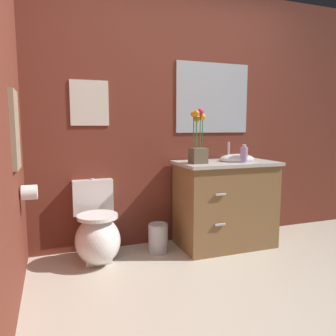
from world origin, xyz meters
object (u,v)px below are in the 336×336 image
(trash_bin, at_px, (158,238))
(wall_poster, at_px, (89,103))
(flower_vase, at_px, (198,146))
(hanging_towel, at_px, (15,130))
(lotion_bottle, at_px, (244,154))
(wall_mirror, at_px, (213,98))
(vanity_cabinet, at_px, (225,202))
(soap_bottle, at_px, (244,153))
(toilet_paper_roll, at_px, (30,192))
(toilet, at_px, (97,234))

(trash_bin, xyz_separation_m, wall_poster, (-0.56, 0.26, 1.23))
(flower_vase, distance_m, hanging_towel, 1.52)
(flower_vase, relative_size, lotion_bottle, 3.01)
(flower_vase, bearing_deg, wall_mirror, 47.13)
(vanity_cabinet, relative_size, hanging_towel, 1.94)
(soap_bottle, distance_m, hanging_towel, 2.08)
(wall_mirror, distance_m, hanging_towel, 1.94)
(toilet_paper_roll, bearing_deg, flower_vase, 4.87)
(soap_bottle, height_order, wall_poster, wall_poster)
(vanity_cabinet, height_order, toilet_paper_roll, vanity_cabinet)
(trash_bin, height_order, hanging_towel, hanging_towel)
(toilet, xyz_separation_m, toilet_paper_roll, (-0.50, -0.20, 0.44))
(hanging_towel, height_order, toilet_paper_roll, hanging_towel)
(flower_vase, height_order, wall_poster, wall_poster)
(toilet, xyz_separation_m, trash_bin, (0.56, 0.01, -0.11))
(hanging_towel, distance_m, toilet_paper_roll, 0.50)
(flower_vase, xyz_separation_m, toilet_paper_roll, (-1.42, -0.12, -0.31))
(vanity_cabinet, xyz_separation_m, lotion_bottle, (0.12, -0.12, 0.48))
(toilet, distance_m, trash_bin, 0.57)
(vanity_cabinet, distance_m, toilet_paper_roll, 1.77)
(toilet, height_order, lotion_bottle, lotion_bottle)
(lotion_bottle, bearing_deg, flower_vase, 171.40)
(lotion_bottle, bearing_deg, vanity_cabinet, 136.25)
(lotion_bottle, bearing_deg, wall_poster, 163.21)
(wall_mirror, bearing_deg, hanging_towel, -159.87)
(trash_bin, bearing_deg, lotion_bottle, -10.46)
(toilet_paper_roll, bearing_deg, toilet, 21.27)
(trash_bin, bearing_deg, vanity_cabinet, -2.70)
(trash_bin, bearing_deg, hanging_towel, -160.52)
(wall_poster, height_order, toilet_paper_roll, wall_poster)
(toilet_paper_roll, bearing_deg, hanging_towel, -105.89)
(wall_mirror, bearing_deg, vanity_cabinet, -89.45)
(flower_vase, relative_size, hanging_towel, 0.95)
(toilet, distance_m, flower_vase, 1.18)
(soap_bottle, height_order, hanging_towel, hanging_towel)
(trash_bin, bearing_deg, flower_vase, -12.73)
(flower_vase, bearing_deg, vanity_cabinet, 8.66)
(flower_vase, bearing_deg, hanging_towel, -167.97)
(hanging_towel, bearing_deg, wall_mirror, 20.13)
(soap_bottle, distance_m, wall_poster, 1.56)
(lotion_bottle, height_order, hanging_towel, hanging_towel)
(toilet, distance_m, lotion_bottle, 1.52)
(flower_vase, relative_size, wall_mirror, 0.62)
(toilet, bearing_deg, toilet_paper_roll, -158.73)
(vanity_cabinet, height_order, wall_mirror, wall_mirror)
(vanity_cabinet, bearing_deg, toilet, 178.78)
(trash_bin, distance_m, wall_mirror, 1.50)
(toilet, height_order, soap_bottle, soap_bottle)
(toilet, xyz_separation_m, lotion_bottle, (1.36, -0.14, 0.66))
(vanity_cabinet, xyz_separation_m, wall_poster, (-1.24, 0.29, 0.95))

